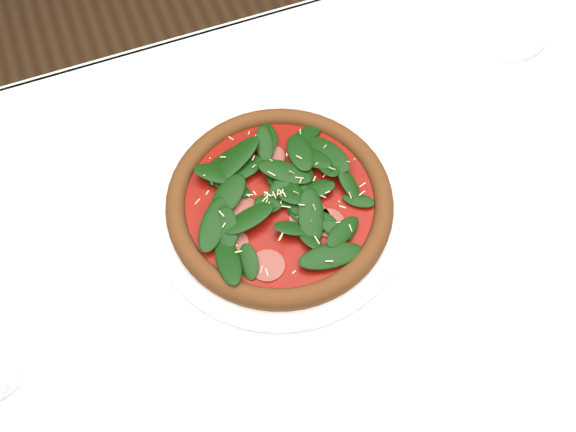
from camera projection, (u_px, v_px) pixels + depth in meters
name	position (u px, v px, depth m)	size (l,w,h in m)	color
ground	(306.00, 403.00, 1.41)	(6.00, 6.00, 0.00)	brown
dining_table	(318.00, 293.00, 0.84)	(1.21, 0.81, 0.75)	white
plate	(280.00, 208.00, 0.78)	(0.32, 0.32, 0.01)	white
pizza	(280.00, 200.00, 0.77)	(0.35, 0.35, 0.04)	#935223
saucer_far	(500.00, 25.00, 0.93)	(0.14, 0.14, 0.01)	white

